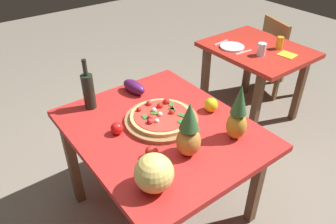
% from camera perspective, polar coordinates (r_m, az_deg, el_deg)
% --- Properties ---
extents(ground_plane, '(10.00, 10.00, 0.00)m').
position_cam_1_polar(ground_plane, '(2.46, -1.01, -16.69)').
color(ground_plane, gray).
extents(display_table, '(1.17, 0.98, 0.75)m').
position_cam_1_polar(display_table, '(1.99, -1.20, -4.68)').
color(display_table, brown).
rests_on(display_table, ground_plane).
extents(background_table, '(0.91, 0.74, 0.75)m').
position_cam_1_polar(background_table, '(3.14, 15.28, 8.93)').
color(background_table, brown).
rests_on(background_table, ground_plane).
extents(dining_chair, '(0.50, 0.50, 0.85)m').
position_cam_1_polar(dining_chair, '(3.73, 19.19, 9.91)').
color(dining_chair, olive).
rests_on(dining_chair, ground_plane).
extents(pizza_board, '(0.45, 0.45, 0.02)m').
position_cam_1_polar(pizza_board, '(1.98, -1.16, -1.39)').
color(pizza_board, olive).
rests_on(pizza_board, display_table).
extents(pizza, '(0.38, 0.38, 0.06)m').
position_cam_1_polar(pizza, '(1.96, -1.25, -0.66)').
color(pizza, '#E4A867').
rests_on(pizza, pizza_board).
extents(wine_bottle, '(0.08, 0.08, 0.34)m').
position_cam_1_polar(wine_bottle, '(2.11, -13.92, 3.75)').
color(wine_bottle, black).
rests_on(wine_bottle, display_table).
extents(pineapple_left, '(0.13, 0.13, 0.32)m').
position_cam_1_polar(pineapple_left, '(1.66, 3.72, -3.60)').
color(pineapple_left, '#BA8037').
rests_on(pineapple_left, display_table).
extents(pineapple_right, '(0.11, 0.11, 0.34)m').
position_cam_1_polar(pineapple_right, '(1.81, 12.27, -0.58)').
color(pineapple_right, '#B6912B').
rests_on(pineapple_right, display_table).
extents(melon, '(0.19, 0.19, 0.19)m').
position_cam_1_polar(melon, '(1.51, -2.51, -10.75)').
color(melon, '#ECD16A').
rests_on(melon, display_table).
extents(bell_pepper, '(0.09, 0.09, 0.10)m').
position_cam_1_polar(bell_pepper, '(2.07, 7.64, 1.24)').
color(bell_pepper, yellow).
rests_on(bell_pepper, display_table).
extents(eggplant, '(0.21, 0.12, 0.09)m').
position_cam_1_polar(eggplant, '(2.26, -6.04, 4.45)').
color(eggplant, '#521A54').
rests_on(eggplant, display_table).
extents(tomato_near_board, '(0.07, 0.07, 0.07)m').
position_cam_1_polar(tomato_near_board, '(1.71, -2.90, -7.14)').
color(tomato_near_board, red).
rests_on(tomato_near_board, display_table).
extents(tomato_beside_pepper, '(0.07, 0.07, 0.07)m').
position_cam_1_polar(tomato_beside_pepper, '(1.89, -9.04, -2.86)').
color(tomato_beside_pepper, red).
rests_on(tomato_beside_pepper, display_table).
extents(drinking_glass_juice, '(0.06, 0.06, 0.11)m').
position_cam_1_polar(drinking_glass_juice, '(3.11, 19.19, 11.51)').
color(drinking_glass_juice, gold).
rests_on(drinking_glass_juice, background_table).
extents(drinking_glass_water, '(0.07, 0.07, 0.11)m').
position_cam_1_polar(drinking_glass_water, '(2.92, 16.26, 10.63)').
color(drinking_glass_water, silver).
rests_on(drinking_glass_water, background_table).
extents(dinner_plate, '(0.22, 0.22, 0.02)m').
position_cam_1_polar(dinner_plate, '(3.03, 11.29, 11.26)').
color(dinner_plate, white).
rests_on(dinner_plate, background_table).
extents(fork_utensil, '(0.03, 0.18, 0.01)m').
position_cam_1_polar(fork_utensil, '(3.12, 9.39, 12.07)').
color(fork_utensil, silver).
rests_on(fork_utensil, background_table).
extents(knife_utensil, '(0.03, 0.18, 0.01)m').
position_cam_1_polar(knife_utensil, '(2.95, 13.26, 10.26)').
color(knife_utensil, silver).
rests_on(knife_utensil, background_table).
extents(napkin_folded, '(0.15, 0.14, 0.01)m').
position_cam_1_polar(napkin_folded, '(3.01, 20.40, 9.49)').
color(napkin_folded, yellow).
rests_on(napkin_folded, background_table).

